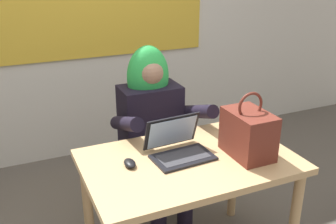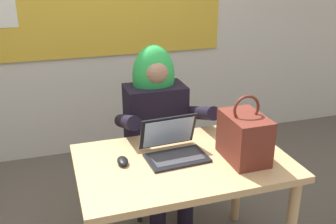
{
  "view_description": "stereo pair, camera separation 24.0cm",
  "coord_description": "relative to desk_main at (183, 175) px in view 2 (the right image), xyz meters",
  "views": [
    {
      "loc": [
        -0.67,
        -1.62,
        1.8
      ],
      "look_at": [
        0.24,
        0.42,
        0.91
      ],
      "focal_mm": 41.42,
      "sensor_mm": 36.0,
      "label": 1
    },
    {
      "loc": [
        -0.44,
        -1.7,
        1.8
      ],
      "look_at": [
        0.24,
        0.42,
        0.91
      ],
      "focal_mm": 41.42,
      "sensor_mm": 36.0,
      "label": 2
    }
  ],
  "objects": [
    {
      "name": "computer_mouse",
      "position": [
        -0.33,
        0.05,
        0.12
      ],
      "size": [
        0.06,
        0.11,
        0.03
      ],
      "primitive_type": "ellipsoid",
      "rotation": [
        0.0,
        0.0,
        -0.02
      ],
      "color": "black",
      "rests_on": "desk_main"
    },
    {
      "name": "laptop",
      "position": [
        -0.04,
        0.07,
        0.15
      ],
      "size": [
        0.35,
        0.3,
        0.22
      ],
      "rotation": [
        0.0,
        0.0,
        0.06
      ],
      "color": "black",
      "rests_on": "desk_main"
    },
    {
      "name": "desk_main",
      "position": [
        0.0,
        0.0,
        0.0
      ],
      "size": [
        1.18,
        0.76,
        0.75
      ],
      "rotation": [
        0.0,
        0.0,
        -0.0
      ],
      "color": "tan",
      "rests_on": "ground"
    },
    {
      "name": "handbag",
      "position": [
        0.32,
        -0.09,
        0.24
      ],
      "size": [
        0.2,
        0.3,
        0.38
      ],
      "rotation": [
        0.0,
        0.0,
        0.19
      ],
      "color": "maroon",
      "rests_on": "desk_main"
    },
    {
      "name": "chair_at_desk",
      "position": [
        0.04,
        0.74,
        -0.14
      ],
      "size": [
        0.44,
        0.44,
        0.9
      ],
      "rotation": [
        0.0,
        0.0,
        -1.63
      ],
      "color": "#4C1E19",
      "rests_on": "ground"
    },
    {
      "name": "person_costumed",
      "position": [
        0.03,
        0.61,
        0.09
      ],
      "size": [
        0.59,
        0.6,
        1.25
      ],
      "rotation": [
        0.0,
        0.0,
        -1.57
      ],
      "color": "black",
      "rests_on": "ground"
    }
  ]
}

